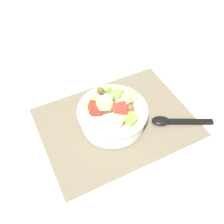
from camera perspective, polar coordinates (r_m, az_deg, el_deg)
name	(u,v)px	position (r m, az deg, el deg)	size (l,w,h in m)	color
ground_plane	(117,122)	(0.83, 0.98, -2.23)	(2.40, 2.40, 0.00)	silver
placemat	(117,122)	(0.83, 0.98, -2.10)	(0.46, 0.34, 0.01)	#756B56
salad_bowl	(112,114)	(0.79, 0.05, -0.33)	(0.21, 0.21, 0.12)	white
serving_spoon	(172,121)	(0.84, 12.75, -1.90)	(0.18, 0.11, 0.01)	black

